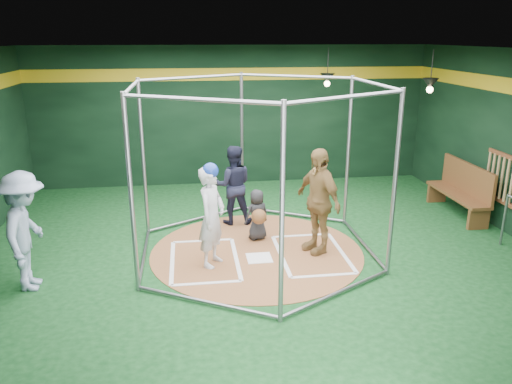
{
  "coord_description": "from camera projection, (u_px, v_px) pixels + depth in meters",
  "views": [
    {
      "loc": [
        -1.15,
        -8.16,
        3.73
      ],
      "look_at": [
        0.0,
        0.1,
        1.1
      ],
      "focal_mm": 35.0,
      "sensor_mm": 36.0,
      "label": 1
    }
  ],
  "objects": [
    {
      "name": "room_shell",
      "position": [
        257.0,
        157.0,
        8.46
      ],
      "size": [
        10.1,
        9.1,
        3.53
      ],
      "color": "#0B3313",
      "rests_on": "ground"
    },
    {
      "name": "clay_disc",
      "position": [
        257.0,
        252.0,
        8.98
      ],
      "size": [
        3.8,
        3.8,
        0.01
      ],
      "primitive_type": "cylinder",
      "color": "brown",
      "rests_on": "ground"
    },
    {
      "name": "home_plate",
      "position": [
        259.0,
        258.0,
        8.69
      ],
      "size": [
        0.43,
        0.43,
        0.01
      ],
      "primitive_type": "cube",
      "color": "white",
      "rests_on": "clay_disc"
    },
    {
      "name": "batter_box_left",
      "position": [
        204.0,
        260.0,
        8.61
      ],
      "size": [
        1.17,
        1.77,
        0.01
      ],
      "color": "white",
      "rests_on": "clay_disc"
    },
    {
      "name": "batter_box_right",
      "position": [
        312.0,
        254.0,
        8.86
      ],
      "size": [
        1.17,
        1.77,
        0.01
      ],
      "color": "white",
      "rests_on": "clay_disc"
    },
    {
      "name": "batting_cage",
      "position": [
        257.0,
        171.0,
        8.53
      ],
      "size": [
        4.05,
        4.67,
        3.0
      ],
      "color": "gray",
      "rests_on": "ground"
    },
    {
      "name": "bat_rack",
      "position": [
        505.0,
        179.0,
        9.69
      ],
      "size": [
        0.07,
        1.25,
        0.98
      ],
      "color": "brown",
      "rests_on": "room_shell"
    },
    {
      "name": "pendant_lamp_near",
      "position": [
        327.0,
        78.0,
        11.84
      ],
      "size": [
        0.34,
        0.34,
        0.9
      ],
      "color": "black",
      "rests_on": "room_shell"
    },
    {
      "name": "pendant_lamp_far",
      "position": [
        430.0,
        84.0,
        10.57
      ],
      "size": [
        0.34,
        0.34,
        0.9
      ],
      "color": "black",
      "rests_on": "room_shell"
    },
    {
      "name": "batter_figure",
      "position": [
        212.0,
        215.0,
        8.22
      ],
      "size": [
        0.65,
        0.74,
        1.77
      ],
      "color": "silver",
      "rests_on": "clay_disc"
    },
    {
      "name": "visitor_leopard",
      "position": [
        318.0,
        201.0,
        8.74
      ],
      "size": [
        0.86,
        1.2,
        1.89
      ],
      "primitive_type": "imported",
      "rotation": [
        0.0,
        0.0,
        -1.16
      ],
      "color": "tan",
      "rests_on": "clay_disc"
    },
    {
      "name": "catcher_figure",
      "position": [
        257.0,
        215.0,
        9.35
      ],
      "size": [
        0.55,
        0.62,
        0.97
      ],
      "color": "black",
      "rests_on": "clay_disc"
    },
    {
      "name": "umpire",
      "position": [
        233.0,
        185.0,
        10.11
      ],
      "size": [
        0.82,
        0.65,
        1.62
      ],
      "primitive_type": "imported",
      "rotation": [
        0.0,
        0.0,
        3.09
      ],
      "color": "black",
      "rests_on": "clay_disc"
    },
    {
      "name": "bystander_blue",
      "position": [
        26.0,
        231.0,
        7.46
      ],
      "size": [
        0.72,
        1.21,
        1.85
      ],
      "primitive_type": "imported",
      "rotation": [
        0.0,
        0.0,
        1.6
      ],
      "color": "#8C9DB9",
      "rests_on": "ground"
    },
    {
      "name": "dugout_bench",
      "position": [
        462.0,
        189.0,
        10.69
      ],
      "size": [
        0.46,
        1.95,
        1.14
      ],
      "color": "brown",
      "rests_on": "ground"
    }
  ]
}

